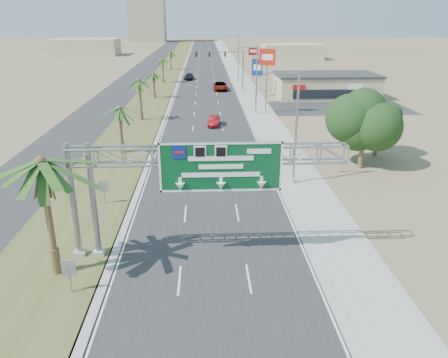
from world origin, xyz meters
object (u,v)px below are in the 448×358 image
object	(u,v)px
signal_mast	(233,67)
car_mid_lane	(214,121)
pole_sign_red_far	(253,54)
pole_sign_blue	(257,69)
car_left_lane	(186,154)
car_right_lane	(220,86)
pole_sign_red_near	(267,62)
sign_gantry	(194,164)
car_far	(189,77)
store_building	(325,86)
palm_near	(40,162)

from	to	relation	value
signal_mast	car_mid_lane	xyz separation A→B (m)	(-4.30, -27.50, -4.17)
pole_sign_red_far	pole_sign_blue	bearing A→B (deg)	-94.20
car_left_lane	car_right_lane	distance (m)	45.67
pole_sign_red_far	car_mid_lane	bearing A→B (deg)	-102.96
pole_sign_red_near	pole_sign_blue	xyz separation A→B (m)	(0.33, 14.96, -2.70)
signal_mast	car_left_lane	world-z (taller)	signal_mast
sign_gantry	car_left_lane	distance (m)	20.11
car_far	pole_sign_blue	xyz separation A→B (m)	(13.31, -23.53, 4.45)
car_left_lane	pole_sign_blue	bearing A→B (deg)	73.24
pole_sign_blue	pole_sign_red_far	world-z (taller)	pole_sign_red_far
car_far	pole_sign_red_near	distance (m)	41.24
store_building	pole_sign_red_far	bearing A→B (deg)	116.70
car_left_lane	car_right_lane	world-z (taller)	car_right_lane
pole_sign_red_near	signal_mast	bearing A→B (deg)	100.72
car_right_lane	pole_sign_red_far	size ratio (longest dim) A/B	0.75
signal_mast	car_right_lane	distance (m)	5.34
sign_gantry	car_mid_lane	bearing A→B (deg)	86.80
palm_near	pole_sign_red_near	world-z (taller)	pole_sign_red_near
car_mid_lane	car_right_lane	xyz separation A→B (m)	(2.02, 30.15, 0.13)
car_mid_lane	car_far	world-z (taller)	car_far
car_mid_lane	pole_sign_red_near	distance (m)	13.06
car_right_lane	car_far	bearing A→B (deg)	113.24
car_mid_lane	car_right_lane	world-z (taller)	car_right_lane
signal_mast	pole_sign_red_far	distance (m)	17.13
sign_gantry	signal_mast	world-z (taller)	signal_mast
signal_mast	car_left_lane	bearing A→B (deg)	-100.09
car_left_lane	pole_sign_red_near	world-z (taller)	pole_sign_red_near
signal_mast	car_right_lane	xyz separation A→B (m)	(-2.28, 2.64, -4.04)
sign_gantry	signal_mast	size ratio (longest dim) A/B	1.63
car_left_lane	pole_sign_red_far	xyz separation A→B (m)	(13.33, 58.81, 5.40)
car_right_lane	pole_sign_red_near	size ratio (longest dim) A/B	0.59
store_building	car_far	distance (m)	35.55
store_building	car_far	bearing A→B (deg)	136.99
pole_sign_blue	car_far	bearing A→B (deg)	119.50
car_right_lane	pole_sign_red_far	bearing A→B (deg)	58.72
pole_sign_blue	pole_sign_red_far	size ratio (longest dim) A/B	0.91
sign_gantry	pole_sign_red_far	bearing A→B (deg)	81.30
store_building	car_left_lane	world-z (taller)	store_building
car_right_lane	sign_gantry	bearing A→B (deg)	-94.00
pole_sign_red_near	car_far	bearing A→B (deg)	108.64
store_building	car_left_lane	distance (m)	44.14
palm_near	pole_sign_red_near	bearing A→B (deg)	67.41
car_mid_lane	pole_sign_red_near	world-z (taller)	pole_sign_red_near
palm_near	store_building	xyz separation A→B (m)	(31.20, 58.00, -4.93)
palm_near	signal_mast	distance (m)	65.60
palm_near	store_building	world-z (taller)	palm_near
store_building	pole_sign_red_near	distance (m)	20.16
palm_near	store_building	size ratio (longest dim) A/B	0.46
sign_gantry	store_building	distance (m)	60.77
car_left_lane	pole_sign_blue	xyz separation A→B (m)	(11.76, 37.45, 4.45)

